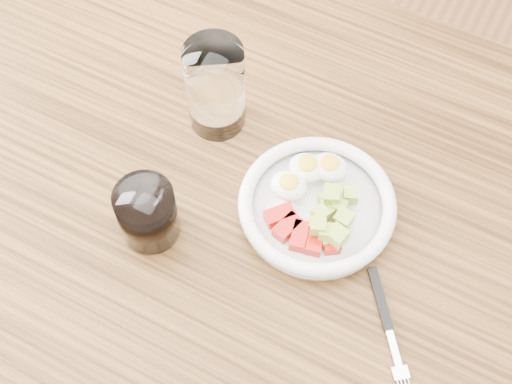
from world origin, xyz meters
The scene contains 6 objects.
ground centered at (0.00, 0.00, 0.00)m, with size 4.00×4.00×0.00m, color brown.
dining_table centered at (0.00, 0.00, 0.67)m, with size 1.50×0.90×0.77m.
bowl centered at (0.07, 0.04, 0.79)m, with size 0.22×0.22×0.05m.
fork centered at (0.21, -0.06, 0.77)m, with size 0.12×0.15×0.01m.
water_glass centered at (-0.13, 0.11, 0.84)m, with size 0.08×0.08×0.15m, color white.
coffee_glass centered at (-0.12, -0.09, 0.81)m, with size 0.08×0.08×0.09m.
Camera 1 is at (0.21, -0.42, 1.64)m, focal length 50.00 mm.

